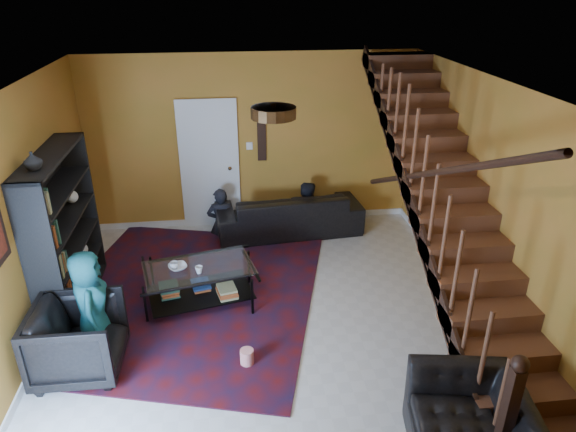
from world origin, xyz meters
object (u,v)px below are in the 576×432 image
(coffee_table, at_px, (200,282))
(armchair_right, at_px, (470,428))
(sofa, at_px, (289,212))
(armchair_left, at_px, (78,340))
(bookshelf, at_px, (66,236))

(coffee_table, bearing_deg, armchair_right, -48.89)
(sofa, bearing_deg, armchair_left, 44.06)
(armchair_right, height_order, coffee_table, armchair_right)
(armchair_left, relative_size, coffee_table, 0.60)
(armchair_right, bearing_deg, armchair_left, -104.57)
(bookshelf, bearing_deg, coffee_table, -5.99)
(armchair_left, height_order, coffee_table, armchair_left)
(sofa, height_order, coffee_table, sofa)
(armchair_right, bearing_deg, sofa, -158.81)
(bookshelf, relative_size, sofa, 0.86)
(armchair_left, xyz_separation_m, coffee_table, (1.21, 1.13, -0.10))
(sofa, height_order, armchair_left, armchair_left)
(sofa, relative_size, coffee_table, 1.57)
(armchair_right, distance_m, coffee_table, 3.57)
(armchair_right, relative_size, coffee_table, 0.72)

